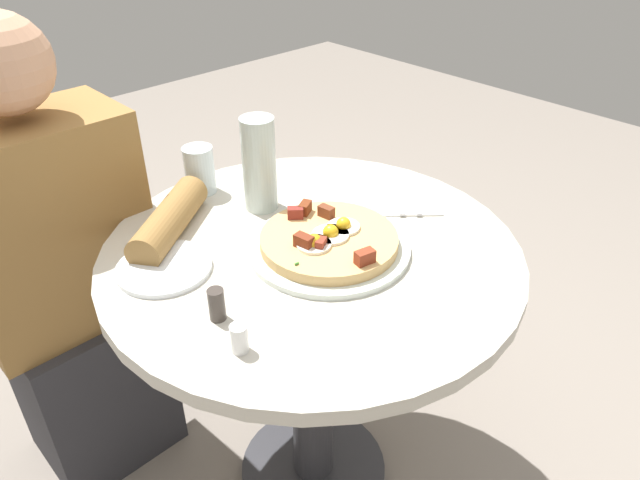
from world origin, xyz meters
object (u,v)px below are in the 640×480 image
Objects in this scene: knife at (397,195)px; pepper_shaker at (217,304)px; person_seated at (70,295)px; water_glass at (200,170)px; fork at (413,194)px; pizza_plate at (329,248)px; breakfast_pizza at (329,239)px; water_bottle at (259,164)px; salt_shaker at (239,338)px; dining_table at (312,312)px; bread_plate at (164,268)px.

knife is 0.54m from pepper_shaker.
person_seated is 0.42m from water_glass.
fork is at bearing -90.00° from knife.
pizza_plate is at bearing 142.13° from knife.
water_bottle reaches higher than breakfast_pizza.
knife is at bearing 9.84° from breakfast_pizza.
salt_shaker is 0.83× the size of pepper_shaker.
pepper_shaker is (-0.53, -0.06, 0.02)m from knife.
pizza_plate is at bearing -61.32° from dining_table.
water_glass is (0.31, -0.12, 0.26)m from person_seated.
fork is (0.64, -0.47, 0.21)m from person_seated.
dining_table is 16.91× the size of salt_shaker.
knife is 0.32m from water_bottle.
water_bottle reaches higher than pepper_shaker.
pizza_plate reaches higher than knife.
bread_plate is 3.61× the size of salt_shaker.
salt_shaker is at bearing -118.07° from water_glass.
person_seated is 0.40m from bread_plate.
person_seated is at bearing 125.35° from breakfast_pizza.
dining_table is 4.60× the size of knife.
fork and knife have the same top height.
bread_plate is at bearing 148.20° from breakfast_pizza.
fork is at bearing 4.18° from breakfast_pizza.
person_seated is 6.31× the size of fork.
bread_plate is 0.18m from pepper_shaker.
knife is at bearing 6.57° from pepper_shaker.
pepper_shaker is at bearing -120.98° from water_glass.
person_seated is at bearing 95.68° from fork.
person_seated reaches higher than dining_table.
salt_shaker is (-0.28, -0.13, 0.19)m from dining_table.
water_glass is at bearing 84.65° from knife.
bread_plate is (0.08, -0.33, 0.21)m from person_seated.
water_bottle is 3.50× the size of pepper_shaker.
person_seated reaches higher than water_bottle.
person_seated is at bearing 125.83° from dining_table.
person_seated reaches higher than water_glass.
knife is 3.07× the size of pepper_shaker.
pizza_plate is at bearing -93.30° from water_bottle.
water_glass reaches higher than salt_shaker.
salt_shaker is (-0.29, -0.10, 0.02)m from pizza_plate.
pepper_shaker is at bearing -92.49° from bread_plate.
bread_plate is at bearing 84.10° from salt_shaker.
dining_table is at bearing 118.68° from pizza_plate.
pizza_plate is 1.18× the size of breakfast_pizza.
person_seated is at bearing 95.95° from knife.
water_glass is (-0.33, 0.35, 0.05)m from fork.
pepper_shaker is (-0.29, -0.24, -0.07)m from water_bottle.
water_bottle is (0.36, -0.27, 0.31)m from person_seated.
pizza_plate is 1.76× the size of fork.
salt_shaker is at bearing -160.76° from breakfast_pizza.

